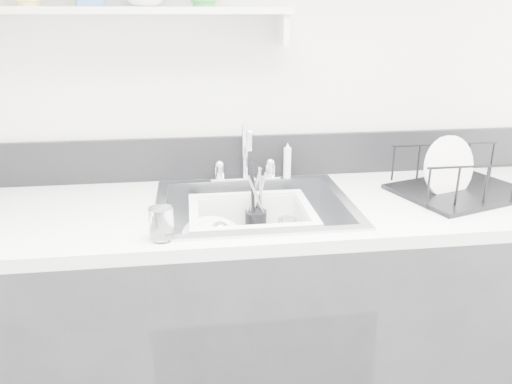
{
  "coord_description": "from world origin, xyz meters",
  "views": [
    {
      "loc": [
        -0.2,
        -0.33,
        1.5
      ],
      "look_at": [
        0.0,
        1.14,
        0.98
      ],
      "focal_mm": 35.0,
      "sensor_mm": 36.0,
      "label": 1
    }
  ],
  "objects": [
    {
      "name": "counter_run",
      "position": [
        0.0,
        1.19,
        0.46
      ],
      "size": [
        3.2,
        0.62,
        0.92
      ],
      "color": "#2A2A2D",
      "rests_on": "ground"
    },
    {
      "name": "backsplash",
      "position": [
        0.0,
        1.49,
        1.0
      ],
      "size": [
        3.2,
        0.02,
        0.16
      ],
      "primitive_type": "cube",
      "color": "black",
      "rests_on": "counter_run"
    },
    {
      "name": "sink",
      "position": [
        0.0,
        1.19,
        0.83
      ],
      "size": [
        0.64,
        0.52,
        0.2
      ],
      "primitive_type": null,
      "color": "silver",
      "rests_on": "counter_run"
    },
    {
      "name": "faucet",
      "position": [
        0.0,
        1.44,
        0.98
      ],
      "size": [
        0.26,
        0.18,
        0.23
      ],
      "color": "silver",
      "rests_on": "counter_run"
    },
    {
      "name": "side_sprayer",
      "position": [
        0.16,
        1.44,
        0.99
      ],
      "size": [
        0.03,
        0.03,
        0.14
      ],
      "primitive_type": "cylinder",
      "color": "white",
      "rests_on": "counter_run"
    },
    {
      "name": "wall_shelf",
      "position": [
        -0.35,
        1.42,
        1.51
      ],
      "size": [
        1.0,
        0.16,
        0.12
      ],
      "color": "silver",
      "rests_on": "room_shell"
    },
    {
      "name": "wash_tub",
      "position": [
        -0.01,
        1.18,
        0.83
      ],
      "size": [
        0.42,
        0.36,
        0.16
      ],
      "primitive_type": null,
      "rotation": [
        0.0,
        0.0,
        0.07
      ],
      "color": "white",
      "rests_on": "sink"
    },
    {
      "name": "plate_stack",
      "position": [
        -0.13,
        1.15,
        0.79
      ],
      "size": [
        0.25,
        0.24,
        0.1
      ],
      "rotation": [
        0.0,
        0.0,
        0.07
      ],
      "color": "white",
      "rests_on": "wash_tub"
    },
    {
      "name": "utensil_cup",
      "position": [
        0.02,
        1.27,
        0.82
      ],
      "size": [
        0.08,
        0.08,
        0.26
      ],
      "rotation": [
        0.0,
        0.0,
        0.15
      ],
      "color": "black",
      "rests_on": "wash_tub"
    },
    {
      "name": "ladle",
      "position": [
        -0.06,
        1.17,
        0.8
      ],
      "size": [
        0.27,
        0.23,
        0.08
      ],
      "primitive_type": null,
      "rotation": [
        0.0,
        0.0,
        -0.61
      ],
      "color": "silver",
      "rests_on": "wash_tub"
    },
    {
      "name": "tumbler_in_tub",
      "position": [
        0.11,
        1.2,
        0.81
      ],
      "size": [
        0.08,
        0.08,
        0.09
      ],
      "primitive_type": "cylinder",
      "rotation": [
        0.0,
        0.0,
        0.41
      ],
      "color": "white",
      "rests_on": "wash_tub"
    },
    {
      "name": "tumbler_counter",
      "position": [
        -0.29,
        0.95,
        0.97
      ],
      "size": [
        0.08,
        0.08,
        0.09
      ],
      "primitive_type": "cylinder",
      "rotation": [
        0.0,
        0.0,
        0.24
      ],
      "color": "white",
      "rests_on": "counter_run"
    },
    {
      "name": "dish_rack",
      "position": [
        0.73,
        1.2,
        1.0
      ],
      "size": [
        0.51,
        0.44,
        0.15
      ],
      "primitive_type": null,
      "rotation": [
        0.0,
        0.0,
        0.31
      ],
      "color": "black",
      "rests_on": "counter_run"
    },
    {
      "name": "bowl_small",
      "position": [
        0.08,
        1.12,
        0.78
      ],
      "size": [
        0.14,
        0.14,
        0.03
      ],
      "primitive_type": "imported",
      "rotation": [
        0.0,
        0.0,
        -0.43
      ],
      "color": "white",
      "rests_on": "wash_tub"
    }
  ]
}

